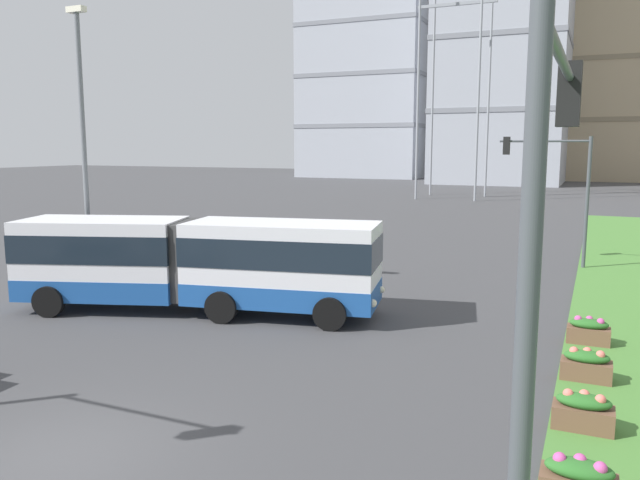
# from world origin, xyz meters

# --- Properties ---
(ground_plane) EXTENTS (260.00, 260.00, 0.00)m
(ground_plane) POSITION_xyz_m (0.00, 0.00, 0.00)
(ground_plane) COLOR #424244
(articulated_bus) EXTENTS (12.03, 5.42, 3.00)m
(articulated_bus) POSITION_xyz_m (-3.42, 9.09, 1.65)
(articulated_bus) COLOR white
(articulated_bus) RESTS_ON ground
(flower_planter_1) EXTENTS (1.10, 0.56, 0.74)m
(flower_planter_1) POSITION_xyz_m (8.31, 4.73, 0.43)
(flower_planter_1) COLOR brown
(flower_planter_1) RESTS_ON grass_median
(flower_planter_2) EXTENTS (1.10, 0.56, 0.74)m
(flower_planter_2) POSITION_xyz_m (8.31, 7.49, 0.43)
(flower_planter_2) COLOR brown
(flower_planter_2) RESTS_ON grass_median
(flower_planter_3) EXTENTS (1.10, 0.56, 0.74)m
(flower_planter_3) POSITION_xyz_m (8.31, 10.42, 0.43)
(flower_planter_3) COLOR brown
(flower_planter_3) RESTS_ON grass_median
(traffic_light_far_right) EXTENTS (3.87, 0.28, 5.80)m
(traffic_light_far_right) POSITION_xyz_m (6.63, 22.00, 4.01)
(traffic_light_far_right) COLOR #474C51
(traffic_light_far_right) RESTS_ON ground
(traffic_light_near_right) EXTENTS (0.28, 4.50, 6.41)m
(traffic_light_near_right) POSITION_xyz_m (7.91, -1.56, 4.42)
(traffic_light_near_right) COLOR #474C51
(traffic_light_near_right) RESTS_ON ground
(streetlight_left) EXTENTS (0.70, 0.28, 10.13)m
(streetlight_left) POSITION_xyz_m (-8.50, 9.62, 5.52)
(streetlight_left) COLOR slate
(streetlight_left) RESTS_ON ground
(apartment_tower_west) EXTENTS (21.49, 16.29, 50.87)m
(apartment_tower_west) POSITION_xyz_m (-30.00, 99.52, 25.46)
(apartment_tower_west) COLOR #9EA3AD
(apartment_tower_west) RESTS_ON ground
(apartment_tower_westcentre) EXTENTS (18.15, 18.57, 39.74)m
(apartment_tower_westcentre) POSITION_xyz_m (-5.41, 89.37, 19.89)
(apartment_tower_westcentre) COLOR #9EA3AD
(apartment_tower_westcentre) RESTS_ON ground
(apartment_tower_centre) EXTENTS (18.75, 16.17, 36.23)m
(apartment_tower_centre) POSITION_xyz_m (10.82, 104.90, 18.13)
(apartment_tower_centre) COLOR tan
(apartment_tower_centre) RESTS_ON ground
(transmission_pylon) EXTENTS (9.00, 6.24, 29.87)m
(transmission_pylon) POSITION_xyz_m (-5.82, 58.27, 16.35)
(transmission_pylon) COLOR gray
(transmission_pylon) RESTS_ON ground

